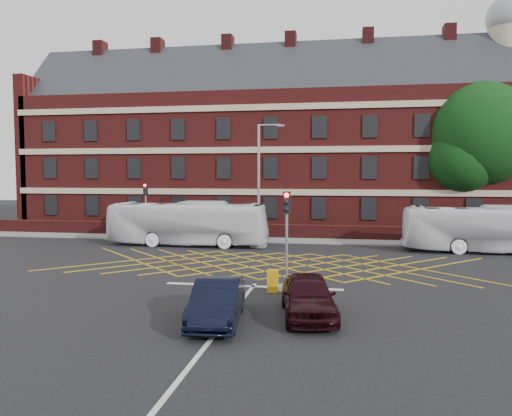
% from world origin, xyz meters
% --- Properties ---
extents(ground, '(120.00, 120.00, 0.00)m').
position_xyz_m(ground, '(0.00, 0.00, 0.00)').
color(ground, black).
rests_on(ground, ground).
extents(victorian_building, '(51.00, 12.17, 20.40)m').
position_xyz_m(victorian_building, '(0.25, 22.00, 7.84)').
color(victorian_building, '#5B1817').
rests_on(victorian_building, ground).
extents(boundary_wall, '(56.00, 0.50, 1.10)m').
position_xyz_m(boundary_wall, '(0.00, 13.00, 0.55)').
color(boundary_wall, '#471313').
rests_on(boundary_wall, ground).
extents(far_pavement, '(60.00, 3.00, 0.12)m').
position_xyz_m(far_pavement, '(0.00, 12.00, 0.06)').
color(far_pavement, slate).
rests_on(far_pavement, ground).
extents(box_junction_hatching, '(8.22, 8.22, 0.02)m').
position_xyz_m(box_junction_hatching, '(0.00, 2.00, 0.01)').
color(box_junction_hatching, '#CC990C').
rests_on(box_junction_hatching, ground).
extents(stop_line, '(8.00, 0.30, 0.02)m').
position_xyz_m(stop_line, '(0.00, -3.50, 0.01)').
color(stop_line, silver).
rests_on(stop_line, ground).
extents(centre_line, '(0.15, 14.00, 0.02)m').
position_xyz_m(centre_line, '(0.00, -10.00, 0.01)').
color(centre_line, silver).
rests_on(centre_line, ground).
extents(bus_left, '(11.19, 2.71, 3.11)m').
position_xyz_m(bus_left, '(-6.79, 8.33, 1.55)').
color(bus_left, white).
rests_on(bus_left, ground).
extents(bus_right, '(10.93, 2.84, 3.03)m').
position_xyz_m(bus_right, '(13.22, 8.50, 1.51)').
color(bus_right, white).
rests_on(bus_right, ground).
extents(car_navy, '(2.01, 4.53, 1.45)m').
position_xyz_m(car_navy, '(-0.24, -9.00, 0.72)').
color(car_navy, black).
rests_on(car_navy, ground).
extents(car_maroon, '(2.48, 4.65, 1.51)m').
position_xyz_m(car_maroon, '(2.75, -7.79, 0.75)').
color(car_maroon, black).
rests_on(car_maroon, ground).
extents(deciduous_tree, '(8.45, 8.43, 12.33)m').
position_xyz_m(deciduous_tree, '(14.61, 17.36, 7.52)').
color(deciduous_tree, black).
rests_on(deciduous_tree, ground).
extents(traffic_light_near, '(0.70, 0.70, 4.27)m').
position_xyz_m(traffic_light_near, '(1.55, -3.89, 1.76)').
color(traffic_light_near, slate).
rests_on(traffic_light_near, ground).
extents(traffic_light_far, '(0.70, 0.70, 4.27)m').
position_xyz_m(traffic_light_far, '(-11.19, 11.55, 1.76)').
color(traffic_light_far, slate).
rests_on(traffic_light_far, ground).
extents(street_lamp, '(2.25, 1.00, 8.36)m').
position_xyz_m(street_lamp, '(-1.67, 8.40, 2.83)').
color(street_lamp, slate).
rests_on(street_lamp, ground).
extents(direction_signs, '(1.10, 0.16, 2.20)m').
position_xyz_m(direction_signs, '(-13.82, 11.85, 1.38)').
color(direction_signs, gray).
rests_on(direction_signs, ground).
extents(utility_cabinet, '(0.43, 0.41, 0.95)m').
position_xyz_m(utility_cabinet, '(1.01, -4.33, 0.48)').
color(utility_cabinet, '#CA8C0B').
rests_on(utility_cabinet, ground).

